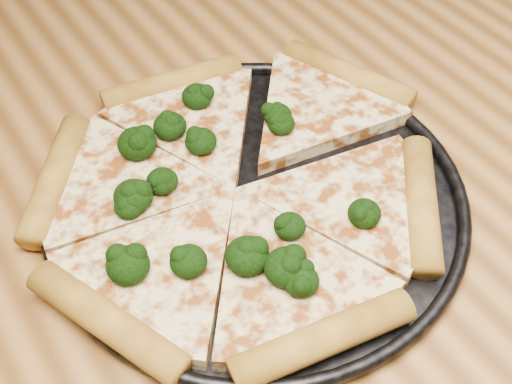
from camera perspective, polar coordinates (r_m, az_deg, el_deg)
dining_table at (r=0.68m, az=-3.64°, el=-6.97°), size 1.20×0.90×0.75m
pizza_pan at (r=0.61m, az=0.00°, el=-0.51°), size 0.38×0.38×0.02m
pizza at (r=0.61m, az=-1.41°, el=0.47°), size 0.42×0.37×0.03m
broccoli_florets at (r=0.59m, az=-3.93°, el=-0.22°), size 0.23×0.26×0.03m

